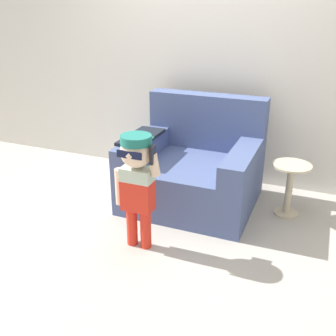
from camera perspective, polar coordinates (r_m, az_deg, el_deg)
name	(u,v)px	position (r m, az deg, el deg)	size (l,w,h in m)	color
ground_plane	(174,205)	(3.73, 0.92, -5.37)	(10.00, 10.00, 0.00)	#ADA89E
wall_back	(206,53)	(4.10, 5.51, 16.25)	(10.00, 0.05, 2.60)	silver
armchair	(194,168)	(3.70, 3.83, -0.04)	(1.17, 1.02, 0.96)	#475684
person_child	(137,175)	(2.87, -4.54, -0.96)	(0.37, 0.28, 0.91)	red
side_table	(290,185)	(3.60, 17.24, -2.31)	(0.33, 0.33, 0.48)	beige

